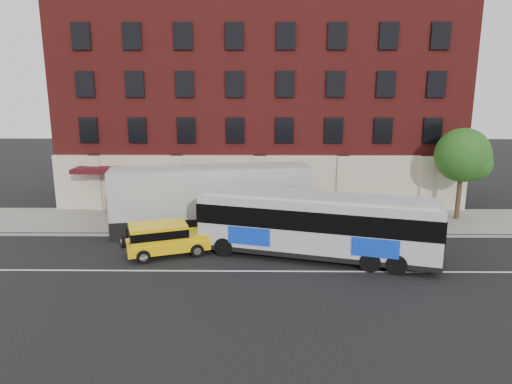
{
  "coord_description": "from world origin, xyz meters",
  "views": [
    {
      "loc": [
        0.09,
        -20.97,
        9.01
      ],
      "look_at": [
        -0.2,
        5.5,
        2.91
      ],
      "focal_mm": 32.28,
      "sensor_mm": 36.0,
      "label": 1
    }
  ],
  "objects_px": {
    "sign_pole": "(121,212)",
    "street_tree": "(463,157)",
    "city_bus": "(316,223)",
    "shipping_container": "(211,200)",
    "yellow_suv": "(164,237)"
  },
  "relations": [
    {
      "from": "street_tree",
      "to": "city_bus",
      "type": "xyz_separation_m",
      "value": [
        -10.51,
        -7.03,
        -2.5
      ]
    },
    {
      "from": "yellow_suv",
      "to": "sign_pole",
      "type": "bearing_deg",
      "value": 133.93
    },
    {
      "from": "sign_pole",
      "to": "city_bus",
      "type": "distance_m",
      "value": 12.12
    },
    {
      "from": "sign_pole",
      "to": "street_tree",
      "type": "height_order",
      "value": "street_tree"
    },
    {
      "from": "shipping_container",
      "to": "sign_pole",
      "type": "bearing_deg",
      "value": -169.53
    },
    {
      "from": "city_bus",
      "to": "sign_pole",
      "type": "bearing_deg",
      "value": 162.26
    },
    {
      "from": "city_bus",
      "to": "yellow_suv",
      "type": "relative_size",
      "value": 2.69
    },
    {
      "from": "sign_pole",
      "to": "street_tree",
      "type": "bearing_deg",
      "value": 8.61
    },
    {
      "from": "street_tree",
      "to": "yellow_suv",
      "type": "distance_m",
      "value": 20.2
    },
    {
      "from": "street_tree",
      "to": "yellow_suv",
      "type": "bearing_deg",
      "value": -160.13
    },
    {
      "from": "shipping_container",
      "to": "yellow_suv",
      "type": "bearing_deg",
      "value": -115.89
    },
    {
      "from": "street_tree",
      "to": "sign_pole",
      "type": "bearing_deg",
      "value": -171.39
    },
    {
      "from": "street_tree",
      "to": "city_bus",
      "type": "bearing_deg",
      "value": -146.22
    },
    {
      "from": "sign_pole",
      "to": "shipping_container",
      "type": "distance_m",
      "value": 5.59
    },
    {
      "from": "sign_pole",
      "to": "yellow_suv",
      "type": "bearing_deg",
      "value": -46.07
    }
  ]
}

